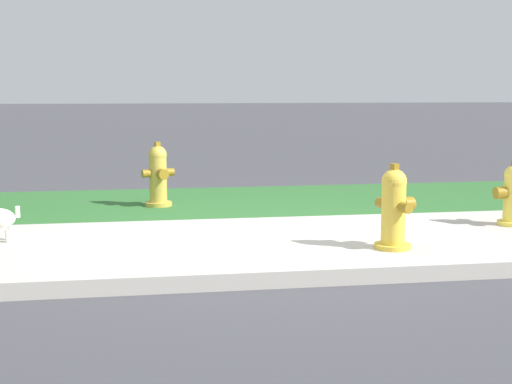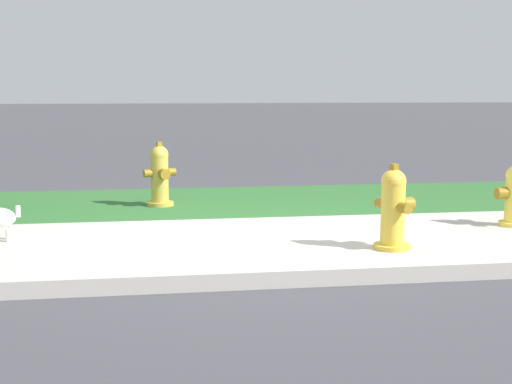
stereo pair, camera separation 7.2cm
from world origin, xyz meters
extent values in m
plane|color=#424247|center=(0.00, 0.00, 0.00)|extent=(120.00, 120.00, 0.00)
cube|color=#BCB7AD|center=(0.00, 0.00, 0.01)|extent=(18.00, 2.48, 0.01)
cube|color=#2D662D|center=(0.00, 2.44, 0.00)|extent=(18.00, 2.40, 0.01)
cube|color=#BCB7AD|center=(0.00, -1.32, 0.06)|extent=(18.00, 0.16, 0.12)
cylinder|color=gold|center=(0.95, -0.38, 0.03)|extent=(0.31, 0.31, 0.05)
cylinder|color=gold|center=(0.95, -0.38, 0.32)|extent=(0.20, 0.20, 0.53)
sphere|color=gold|center=(0.95, -0.38, 0.58)|extent=(0.21, 0.21, 0.21)
cube|color=olive|center=(0.95, -0.38, 0.70)|extent=(0.07, 0.07, 0.06)
cylinder|color=olive|center=(0.90, -0.24, 0.38)|extent=(0.12, 0.12, 0.09)
cylinder|color=olive|center=(1.01, -0.51, 0.38)|extent=(0.12, 0.12, 0.09)
cylinder|color=olive|center=(1.09, -0.32, 0.38)|extent=(0.14, 0.15, 0.12)
cylinder|color=yellow|center=(2.49, 0.43, 0.03)|extent=(0.29, 0.29, 0.05)
cylinder|color=olive|center=(2.49, 0.57, 0.34)|extent=(0.09, 0.09, 0.09)
cylinder|color=olive|center=(2.35, 0.43, 0.34)|extent=(0.10, 0.12, 0.12)
cylinder|color=gold|center=(-0.94, 2.21, 0.03)|extent=(0.31, 0.31, 0.05)
cylinder|color=gold|center=(-0.94, 2.21, 0.32)|extent=(0.20, 0.20, 0.55)
sphere|color=gold|center=(-0.94, 2.21, 0.60)|extent=(0.21, 0.21, 0.21)
cube|color=olive|center=(-0.94, 2.21, 0.72)|extent=(0.07, 0.07, 0.06)
cylinder|color=olive|center=(-0.80, 2.26, 0.39)|extent=(0.11, 0.11, 0.09)
cylinder|color=olive|center=(-1.08, 2.17, 0.39)|extent=(0.11, 0.11, 0.09)
cylinder|color=olive|center=(-0.89, 2.07, 0.39)|extent=(0.15, 0.13, 0.12)
cylinder|color=white|center=(-2.30, 0.40, 0.06)|extent=(0.05, 0.05, 0.13)
cylinder|color=white|center=(-2.30, 0.50, 0.06)|extent=(0.05, 0.05, 0.13)
cylinder|color=white|center=(-2.22, 0.44, 0.27)|extent=(0.04, 0.04, 0.10)
camera|label=1|loc=(-1.13, -6.01, 1.35)|focal=50.00mm
camera|label=2|loc=(-1.06, -6.02, 1.35)|focal=50.00mm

